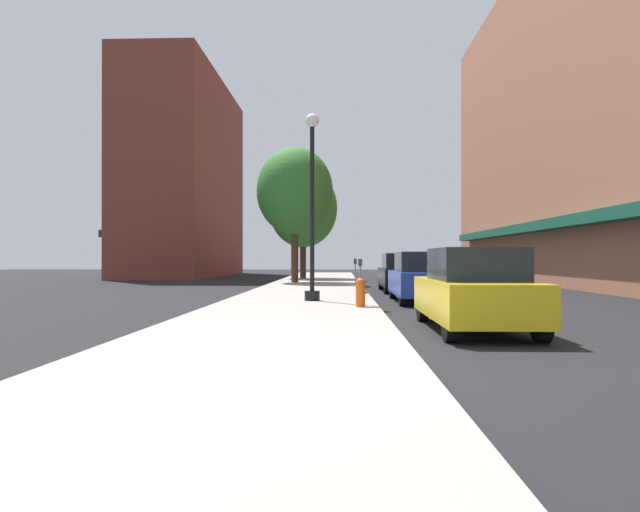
# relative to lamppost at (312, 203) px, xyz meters

# --- Properties ---
(ground_plane) EXTENTS (90.00, 90.00, 0.00)m
(ground_plane) POSITION_rel_lamppost_xyz_m (3.56, 7.78, -3.20)
(ground_plane) COLOR black
(sidewalk_slab) EXTENTS (4.80, 50.00, 0.12)m
(sidewalk_slab) POSITION_rel_lamppost_xyz_m (-0.44, 8.78, -3.14)
(sidewalk_slab) COLOR gray
(sidewalk_slab) RESTS_ON ground
(building_right_brick) EXTENTS (6.80, 40.00, 18.95)m
(building_right_brick) POSITION_rel_lamppost_xyz_m (14.55, 11.78, 6.25)
(building_right_brick) COLOR #9E6047
(building_right_brick) RESTS_ON ground
(building_far_background) EXTENTS (6.80, 18.00, 15.58)m
(building_far_background) POSITION_rel_lamppost_xyz_m (-11.45, 26.78, 4.57)
(building_far_background) COLOR brown
(building_far_background) RESTS_ON ground
(lamppost) EXTENTS (0.48, 0.48, 5.90)m
(lamppost) POSITION_rel_lamppost_xyz_m (0.00, 0.00, 0.00)
(lamppost) COLOR black
(lamppost) RESTS_ON sidewalk_slab
(fire_hydrant) EXTENTS (0.33, 0.26, 0.79)m
(fire_hydrant) POSITION_rel_lamppost_xyz_m (1.44, -2.20, -2.68)
(fire_hydrant) COLOR #E05614
(fire_hydrant) RESTS_ON sidewalk_slab
(parking_meter_near) EXTENTS (0.14, 0.09, 1.31)m
(parking_meter_near) POSITION_rel_lamppost_xyz_m (1.61, 8.75, -2.25)
(parking_meter_near) COLOR slate
(parking_meter_near) RESTS_ON sidewalk_slab
(parking_meter_far) EXTENTS (0.14, 0.09, 1.31)m
(parking_meter_far) POSITION_rel_lamppost_xyz_m (1.61, 2.52, -2.25)
(parking_meter_far) COLOR slate
(parking_meter_far) RESTS_ON sidewalk_slab
(tree_near) EXTENTS (4.52, 4.52, 7.23)m
(tree_near) POSITION_rel_lamppost_xyz_m (-1.54, 19.17, 1.53)
(tree_near) COLOR #422D1E
(tree_near) RESTS_ON sidewalk_slab
(tree_mid) EXTENTS (4.22, 4.22, 7.48)m
(tree_mid) POSITION_rel_lamppost_xyz_m (-1.61, 13.22, 1.95)
(tree_mid) COLOR #422D1E
(tree_mid) RESTS_ON sidewalk_slab
(car_yellow) EXTENTS (1.80, 4.30, 1.66)m
(car_yellow) POSITION_rel_lamppost_xyz_m (3.56, -6.26, -2.39)
(car_yellow) COLOR black
(car_yellow) RESTS_ON ground
(car_blue) EXTENTS (1.80, 4.30, 1.66)m
(car_blue) POSITION_rel_lamppost_xyz_m (3.56, 0.97, -2.39)
(car_blue) COLOR black
(car_blue) RESTS_ON ground
(car_black) EXTENTS (1.80, 4.30, 1.66)m
(car_black) POSITION_rel_lamppost_xyz_m (3.56, 6.62, -2.39)
(car_black) COLOR black
(car_black) RESTS_ON ground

